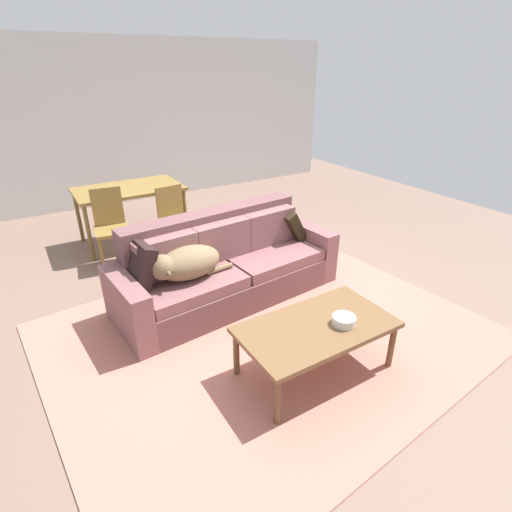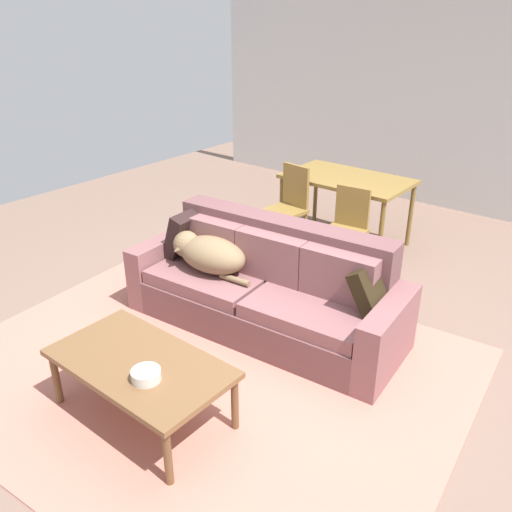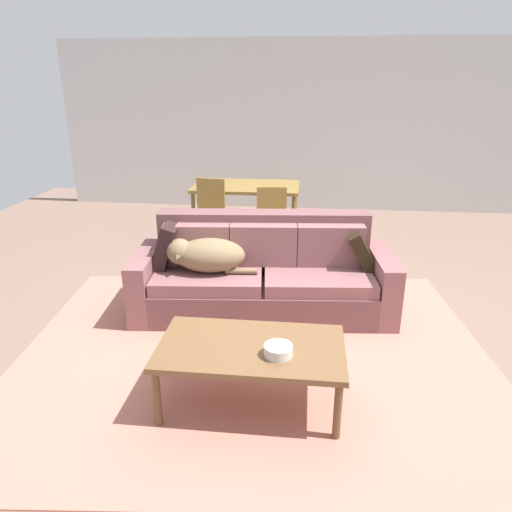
{
  "view_description": "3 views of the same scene",
  "coord_description": "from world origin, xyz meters",
  "px_view_note": "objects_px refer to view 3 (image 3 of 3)",
  "views": [
    {
      "loc": [
        -1.91,
        -3.29,
        2.28
      ],
      "look_at": [
        -0.03,
        -0.21,
        0.54
      ],
      "focal_mm": 28.02,
      "sensor_mm": 36.0,
      "label": 1
    },
    {
      "loc": [
        2.19,
        -3.08,
        2.54
      ],
      "look_at": [
        -0.37,
        0.09,
        0.61
      ],
      "focal_mm": 37.56,
      "sensor_mm": 36.0,
      "label": 2
    },
    {
      "loc": [
        0.15,
        -4.01,
        2.08
      ],
      "look_at": [
        -0.27,
        -0.2,
        0.64
      ],
      "focal_mm": 33.1,
      "sensor_mm": 36.0,
      "label": 3
    }
  ],
  "objects_px": {
    "coffee_table": "(251,351)",
    "dining_chair_near_right": "(272,221)",
    "couch": "(263,275)",
    "bowl_on_coffee_table": "(278,350)",
    "dog_on_left_cushion": "(205,255)",
    "throw_pillow_by_left_arm": "(167,245)",
    "dining_chair_near_left": "(209,214)",
    "dining_table": "(247,191)",
    "throw_pillow_by_right_arm": "(361,249)"
  },
  "relations": [
    {
      "from": "dining_chair_near_left",
      "to": "throw_pillow_by_left_arm",
      "type": "bearing_deg",
      "value": -86.03
    },
    {
      "from": "throw_pillow_by_left_arm",
      "to": "dining_table",
      "type": "distance_m",
      "value": 2.1
    },
    {
      "from": "throw_pillow_by_left_arm",
      "to": "dining_chair_near_left",
      "type": "bearing_deg",
      "value": 86.63
    },
    {
      "from": "dining_chair_near_left",
      "to": "dining_chair_near_right",
      "type": "relative_size",
      "value": 1.08
    },
    {
      "from": "bowl_on_coffee_table",
      "to": "dog_on_left_cushion",
      "type": "bearing_deg",
      "value": 119.17
    },
    {
      "from": "throw_pillow_by_right_arm",
      "to": "throw_pillow_by_left_arm",
      "type": "bearing_deg",
      "value": -174.81
    },
    {
      "from": "throw_pillow_by_left_arm",
      "to": "throw_pillow_by_right_arm",
      "type": "bearing_deg",
      "value": 5.19
    },
    {
      "from": "throw_pillow_by_left_arm",
      "to": "dining_chair_near_left",
      "type": "height_order",
      "value": "dining_chair_near_left"
    },
    {
      "from": "throw_pillow_by_left_arm",
      "to": "throw_pillow_by_right_arm",
      "type": "distance_m",
      "value": 1.81
    },
    {
      "from": "dining_table",
      "to": "throw_pillow_by_right_arm",
      "type": "bearing_deg",
      "value": -54.94
    },
    {
      "from": "bowl_on_coffee_table",
      "to": "dining_chair_near_right",
      "type": "distance_m",
      "value": 2.89
    },
    {
      "from": "throw_pillow_by_left_arm",
      "to": "dining_chair_near_left",
      "type": "xyz_separation_m",
      "value": [
        0.09,
        1.48,
        -0.11
      ]
    },
    {
      "from": "couch",
      "to": "throw_pillow_by_left_arm",
      "type": "bearing_deg",
      "value": 177.37
    },
    {
      "from": "bowl_on_coffee_table",
      "to": "dining_chair_near_left",
      "type": "height_order",
      "value": "dining_chair_near_left"
    },
    {
      "from": "coffee_table",
      "to": "dining_table",
      "type": "height_order",
      "value": "dining_table"
    },
    {
      "from": "dog_on_left_cushion",
      "to": "dining_chair_near_left",
      "type": "relative_size",
      "value": 0.87
    },
    {
      "from": "throw_pillow_by_right_arm",
      "to": "dining_table",
      "type": "height_order",
      "value": "throw_pillow_by_right_arm"
    },
    {
      "from": "dog_on_left_cushion",
      "to": "dining_table",
      "type": "distance_m",
      "value": 2.18
    },
    {
      "from": "coffee_table",
      "to": "throw_pillow_by_right_arm",
      "type": "bearing_deg",
      "value": 61.48
    },
    {
      "from": "couch",
      "to": "dog_on_left_cushion",
      "type": "relative_size",
      "value": 2.97
    },
    {
      "from": "coffee_table",
      "to": "bowl_on_coffee_table",
      "type": "bearing_deg",
      "value": -27.78
    },
    {
      "from": "couch",
      "to": "bowl_on_coffee_table",
      "type": "bearing_deg",
      "value": -86.14
    },
    {
      "from": "dining_table",
      "to": "throw_pillow_by_left_arm",
      "type": "bearing_deg",
      "value": -103.4
    },
    {
      "from": "bowl_on_coffee_table",
      "to": "dining_table",
      "type": "bearing_deg",
      "value": 100.64
    },
    {
      "from": "coffee_table",
      "to": "dining_chair_near_left",
      "type": "xyz_separation_m",
      "value": [
        -0.88,
        2.87,
        0.12
      ]
    },
    {
      "from": "couch",
      "to": "throw_pillow_by_left_arm",
      "type": "distance_m",
      "value": 0.95
    },
    {
      "from": "throw_pillow_by_right_arm",
      "to": "coffee_table",
      "type": "height_order",
      "value": "throw_pillow_by_right_arm"
    },
    {
      "from": "couch",
      "to": "dining_chair_near_right",
      "type": "xyz_separation_m",
      "value": [
        -0.03,
        1.36,
        0.14
      ]
    },
    {
      "from": "couch",
      "to": "dining_table",
      "type": "xyz_separation_m",
      "value": [
        -0.42,
        2.0,
        0.36
      ]
    },
    {
      "from": "couch",
      "to": "dining_table",
      "type": "bearing_deg",
      "value": 96.64
    },
    {
      "from": "throw_pillow_by_right_arm",
      "to": "dining_table",
      "type": "xyz_separation_m",
      "value": [
        -1.32,
        1.88,
        0.1
      ]
    },
    {
      "from": "coffee_table",
      "to": "bowl_on_coffee_table",
      "type": "xyz_separation_m",
      "value": [
        0.18,
        -0.1,
        0.08
      ]
    },
    {
      "from": "dog_on_left_cushion",
      "to": "dining_chair_near_right",
      "type": "height_order",
      "value": "dining_chair_near_right"
    },
    {
      "from": "throw_pillow_by_right_arm",
      "to": "bowl_on_coffee_table",
      "type": "relative_size",
      "value": 2.02
    },
    {
      "from": "dining_chair_near_left",
      "to": "dining_chair_near_right",
      "type": "distance_m",
      "value": 0.79
    },
    {
      "from": "couch",
      "to": "bowl_on_coffee_table",
      "type": "height_order",
      "value": "couch"
    },
    {
      "from": "dog_on_left_cushion",
      "to": "dining_chair_near_right",
      "type": "bearing_deg",
      "value": 67.44
    },
    {
      "from": "dining_table",
      "to": "dining_chair_near_right",
      "type": "relative_size",
      "value": 1.58
    },
    {
      "from": "coffee_table",
      "to": "dining_chair_near_right",
      "type": "height_order",
      "value": "dining_chair_near_right"
    },
    {
      "from": "couch",
      "to": "dog_on_left_cushion",
      "type": "xyz_separation_m",
      "value": [
        -0.51,
        -0.17,
        0.25
      ]
    },
    {
      "from": "couch",
      "to": "dining_chair_near_left",
      "type": "xyz_separation_m",
      "value": [
        -0.82,
        1.44,
        0.18
      ]
    },
    {
      "from": "dining_table",
      "to": "dining_chair_near_right",
      "type": "height_order",
      "value": "dining_chair_near_right"
    },
    {
      "from": "dog_on_left_cushion",
      "to": "throw_pillow_by_left_arm",
      "type": "xyz_separation_m",
      "value": [
        -0.4,
        0.13,
        0.04
      ]
    },
    {
      "from": "throw_pillow_by_left_arm",
      "to": "throw_pillow_by_right_arm",
      "type": "xyz_separation_m",
      "value": [
        1.8,
        0.16,
        -0.03
      ]
    },
    {
      "from": "throw_pillow_by_right_arm",
      "to": "coffee_table",
      "type": "xyz_separation_m",
      "value": [
        -0.84,
        -1.55,
        -0.2
      ]
    },
    {
      "from": "dog_on_left_cushion",
      "to": "dining_chair_near_right",
      "type": "distance_m",
      "value": 1.61
    },
    {
      "from": "throw_pillow_by_left_arm",
      "to": "bowl_on_coffee_table",
      "type": "height_order",
      "value": "throw_pillow_by_left_arm"
    },
    {
      "from": "couch",
      "to": "dining_chair_near_right",
      "type": "bearing_deg",
      "value": 86.13
    },
    {
      "from": "dining_table",
      "to": "bowl_on_coffee_table",
      "type": "bearing_deg",
      "value": -79.36
    },
    {
      "from": "dog_on_left_cushion",
      "to": "bowl_on_coffee_table",
      "type": "bearing_deg",
      "value": -66.02
    }
  ]
}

